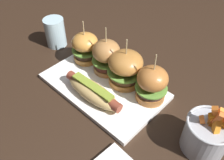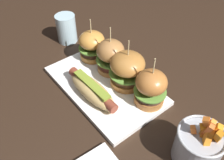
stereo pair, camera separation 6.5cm
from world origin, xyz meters
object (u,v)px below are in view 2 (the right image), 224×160
(hot_dog, at_px, (92,89))
(slider_far_left, at_px, (92,45))
(water_glass, at_px, (66,29))
(fries_bucket, at_px, (199,145))
(slider_far_right, at_px, (151,88))
(slider_center_right, at_px, (127,69))
(platter_main, at_px, (105,85))
(slider_center_left, at_px, (110,56))

(hot_dog, bearing_deg, slider_far_left, 144.40)
(slider_far_left, bearing_deg, water_glass, -178.44)
(slider_far_left, height_order, fries_bucket, slider_far_left)
(hot_dog, distance_m, slider_far_right, 0.16)
(slider_far_right, xyz_separation_m, fries_bucket, (0.18, -0.03, -0.02))
(slider_far_right, bearing_deg, slider_center_right, 179.62)
(platter_main, height_order, slider_far_right, slider_far_right)
(hot_dog, xyz_separation_m, slider_center_right, (0.02, 0.11, 0.03))
(slider_center_right, xyz_separation_m, slider_far_right, (0.09, -0.00, -0.00))
(fries_bucket, relative_size, water_glass, 1.39)
(slider_center_right, relative_size, fries_bucket, 1.05)
(hot_dog, height_order, slider_far_left, slider_far_left)
(slider_center_right, bearing_deg, hot_dog, -100.82)
(hot_dog, bearing_deg, fries_bucket, 14.96)
(platter_main, relative_size, fries_bucket, 2.49)
(slider_far_right, distance_m, water_glass, 0.40)
(fries_bucket, height_order, water_glass, fries_bucket)
(platter_main, relative_size, slider_center_left, 2.33)
(slider_center_right, xyz_separation_m, fries_bucket, (0.27, -0.03, -0.02))
(platter_main, relative_size, water_glass, 3.47)
(hot_dog, distance_m, slider_center_left, 0.12)
(platter_main, height_order, slider_far_left, slider_far_left)
(platter_main, height_order, slider_center_left, slider_center_left)
(slider_far_left, relative_size, slider_center_right, 0.94)
(slider_center_left, distance_m, water_glass, 0.24)
(platter_main, distance_m, slider_far_left, 0.14)
(platter_main, distance_m, slider_center_left, 0.09)
(hot_dog, height_order, slider_center_left, slider_center_left)
(platter_main, bearing_deg, water_glass, 171.54)
(hot_dog, xyz_separation_m, fries_bucket, (0.29, 0.08, 0.01))
(slider_center_right, distance_m, fries_bucket, 0.27)
(slider_center_right, bearing_deg, fries_bucket, -6.46)
(platter_main, distance_m, hot_dog, 0.06)
(slider_far_left, height_order, slider_center_left, slider_center_left)
(platter_main, distance_m, slider_far_right, 0.15)
(hot_dog, distance_m, fries_bucket, 0.30)
(slider_far_left, distance_m, slider_far_right, 0.25)
(hot_dog, height_order, slider_center_right, slider_center_right)
(slider_center_right, xyz_separation_m, water_glass, (-0.31, -0.01, -0.02))
(slider_center_right, bearing_deg, slider_far_right, -0.38)
(slider_far_left, bearing_deg, slider_far_right, 1.60)
(slider_center_left, height_order, fries_bucket, slider_center_left)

